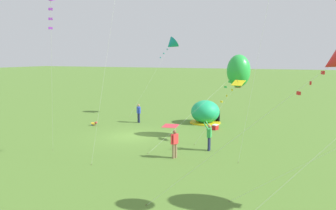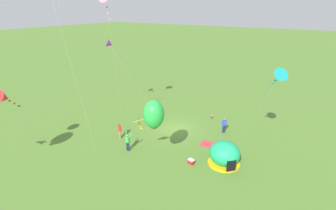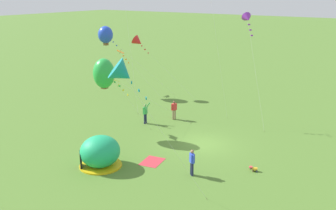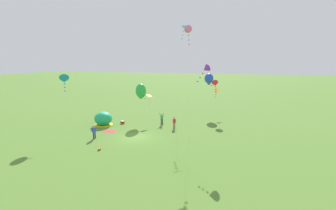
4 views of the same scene
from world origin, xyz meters
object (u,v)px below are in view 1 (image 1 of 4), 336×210
at_px(person_far_back, 139,112).
at_px(kite_green, 239,71).
at_px(toddler_crawling, 94,124).
at_px(person_flying_kite, 209,135).
at_px(popup_tent, 205,112).
at_px(kite_teal, 171,44).
at_px(person_strolling, 175,142).
at_px(cooler_box, 215,127).
at_px(kite_yellow, 235,86).

xyz_separation_m(person_far_back, kite_green, (2.50, 9.54, 4.05)).
bearing_deg(person_far_back, toddler_crawling, -48.13).
bearing_deg(person_flying_kite, popup_tent, -162.07).
relative_size(person_far_back, kite_teal, 0.21).
bearing_deg(person_far_back, person_strolling, 38.98).
xyz_separation_m(cooler_box, person_strolling, (8.53, -0.26, 0.74)).
xyz_separation_m(cooler_box, kite_yellow, (3.74, 2.31, 3.79)).
xyz_separation_m(toddler_crawling, person_strolling, (6.00, 10.07, 0.79)).
relative_size(popup_tent, toddler_crawling, 5.11).
relative_size(person_strolling, kite_green, 0.25).
distance_m(person_far_back, kite_green, 10.66).
height_order(popup_tent, kite_teal, kite_teal).
relative_size(person_strolling, kite_teal, 0.21).
distance_m(toddler_crawling, kite_teal, 11.25).
relative_size(popup_tent, person_flying_kite, 1.49).
height_order(popup_tent, person_flying_kite, popup_tent).
distance_m(popup_tent, cooler_box, 2.99).
height_order(person_flying_kite, kite_green, kite_green).
bearing_deg(kite_yellow, toddler_crawling, -95.50).
bearing_deg(kite_green, person_strolling, -21.87).
bearing_deg(person_far_back, popup_tent, 111.38).
height_order(toddler_crawling, person_far_back, person_far_back).
bearing_deg(kite_yellow, person_strolling, -28.19).
relative_size(popup_tent, person_strolling, 1.63).
height_order(person_strolling, person_flying_kite, person_flying_kite).
bearing_deg(person_strolling, popup_tent, -173.11).
xyz_separation_m(toddler_crawling, person_far_back, (-2.71, 3.02, 0.79)).
distance_m(popup_tent, person_flying_kite, 9.02).
relative_size(person_far_back, person_flying_kite, 0.91).
relative_size(cooler_box, kite_yellow, 0.13).
height_order(person_strolling, kite_green, kite_green).
distance_m(person_far_back, kite_teal, 8.10).
bearing_deg(kite_yellow, kite_teal, -136.50).
bearing_deg(kite_teal, kite_yellow, 43.50).
bearing_deg(kite_yellow, person_far_back, -112.21).
distance_m(toddler_crawling, person_far_back, 4.13).
bearing_deg(kite_green, person_far_back, -104.69).
distance_m(person_flying_kite, kite_yellow, 4.02).
relative_size(popup_tent, kite_yellow, 0.62).
distance_m(toddler_crawling, person_strolling, 11.74).
bearing_deg(person_strolling, person_flying_kite, 148.36).
distance_m(person_far_back, person_flying_kite, 10.61).
bearing_deg(kite_teal, person_strolling, 23.15).
distance_m(toddler_crawling, kite_yellow, 13.25).
height_order(popup_tent, cooler_box, popup_tent).
distance_m(kite_yellow, kite_green, 1.74).
bearing_deg(person_far_back, kite_yellow, 67.79).
relative_size(person_strolling, kite_yellow, 0.38).
bearing_deg(person_flying_kite, person_strolling, -31.64).
relative_size(kite_yellow, kite_teal, 0.57).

